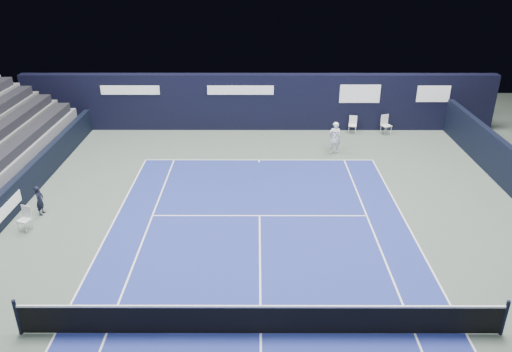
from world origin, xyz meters
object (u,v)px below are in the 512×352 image
Objects in this scene: folding_chair_back_a at (353,123)px; tennis_player at (335,138)px; tennis_net at (261,319)px; folding_chair_back_b at (385,123)px; line_judge_chair at (25,217)px.

tennis_player is (-1.44, -2.98, 0.27)m from folding_chair_back_a.
folding_chair_back_a is 16.62m from tennis_net.
tennis_net is (-6.93, -15.63, -0.10)m from folding_chair_back_b.
tennis_player is at bearing 73.75° from tennis_net.
folding_chair_back_a is at bearing 64.31° from tennis_player.
line_judge_chair is 0.57× the size of tennis_player.
folding_chair_back_b is (1.76, -0.16, 0.06)m from folding_chair_back_a.
folding_chair_back_b is at bearing 41.45° from tennis_player.
folding_chair_back_b reaches higher than folding_chair_back_a.
folding_chair_back_b reaches higher than line_judge_chair.
folding_chair_back_a is at bearing 57.73° from line_judge_chair.
folding_chair_back_b is at bearing 54.02° from line_judge_chair.
tennis_player reaches higher than folding_chair_back_a.
folding_chair_back_a is at bearing 71.88° from tennis_net.
folding_chair_back_a is 0.90× the size of folding_chair_back_b.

